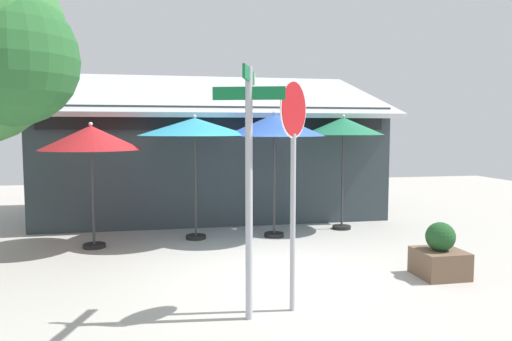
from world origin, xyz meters
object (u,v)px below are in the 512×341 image
object	(u,v)px
patio_umbrella_crimson_left	(91,139)
patio_umbrella_teal_center	(195,128)
patio_umbrella_royal_blue_right	(274,126)
sidewalk_planter	(440,255)
patio_umbrella_forest_green_far_right	(343,127)
street_sign_post	(249,167)
stop_sign	(293,153)

from	to	relation	value
patio_umbrella_crimson_left	patio_umbrella_teal_center	bearing A→B (deg)	10.61
patio_umbrella_royal_blue_right	sidewalk_planter	distance (m)	4.41
patio_umbrella_royal_blue_right	patio_umbrella_forest_green_far_right	distance (m)	1.85
street_sign_post	patio_umbrella_teal_center	distance (m)	4.57
street_sign_post	patio_umbrella_teal_center	xyz separation A→B (m)	(-0.37, 4.53, 0.50)
patio_umbrella_forest_green_far_right	sidewalk_planter	size ratio (longest dim) A/B	3.06
patio_umbrella_crimson_left	patio_umbrella_royal_blue_right	bearing A→B (deg)	4.10
stop_sign	sidewalk_planter	size ratio (longest dim) A/B	3.37
stop_sign	patio_umbrella_crimson_left	bearing A→B (deg)	127.47
stop_sign	patio_umbrella_forest_green_far_right	xyz separation A→B (m)	(2.54, 4.74, 0.35)
patio_umbrella_crimson_left	patio_umbrella_royal_blue_right	size ratio (longest dim) A/B	0.91
stop_sign	patio_umbrella_royal_blue_right	xyz separation A→B (m)	(0.75, 4.25, 0.38)
stop_sign	patio_umbrella_crimson_left	world-z (taller)	stop_sign
sidewalk_planter	street_sign_post	bearing A→B (deg)	-161.94
street_sign_post	patio_umbrella_teal_center	bearing A→B (deg)	94.64
sidewalk_planter	patio_umbrella_teal_center	bearing A→B (deg)	137.17
patio_umbrella_crimson_left	patio_umbrella_forest_green_far_right	distance (m)	5.65
patio_umbrella_forest_green_far_right	sidewalk_planter	world-z (taller)	patio_umbrella_forest_green_far_right
street_sign_post	patio_umbrella_crimson_left	size ratio (longest dim) A/B	1.24
stop_sign	patio_umbrella_forest_green_far_right	size ratio (longest dim) A/B	1.10
patio_umbrella_teal_center	patio_umbrella_forest_green_far_right	bearing A→B (deg)	5.98
street_sign_post	patio_umbrella_crimson_left	xyz separation A→B (m)	(-2.44, 4.14, 0.28)
stop_sign	patio_umbrella_royal_blue_right	bearing A→B (deg)	79.95
patio_umbrella_teal_center	sidewalk_planter	size ratio (longest dim) A/B	3.02
street_sign_post	patio_umbrella_royal_blue_right	distance (m)	4.65
patio_umbrella_teal_center	patio_umbrella_forest_green_far_right	xyz separation A→B (m)	(3.52, 0.37, 0.01)
street_sign_post	patio_umbrella_royal_blue_right	world-z (taller)	street_sign_post
stop_sign	sidewalk_planter	world-z (taller)	stop_sign
street_sign_post	patio_umbrella_teal_center	world-z (taller)	street_sign_post
patio_umbrella_teal_center	patio_umbrella_royal_blue_right	xyz separation A→B (m)	(1.73, -0.12, 0.04)
sidewalk_planter	patio_umbrella_forest_green_far_right	bearing A→B (deg)	92.90
patio_umbrella_royal_blue_right	patio_umbrella_teal_center	bearing A→B (deg)	176.17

